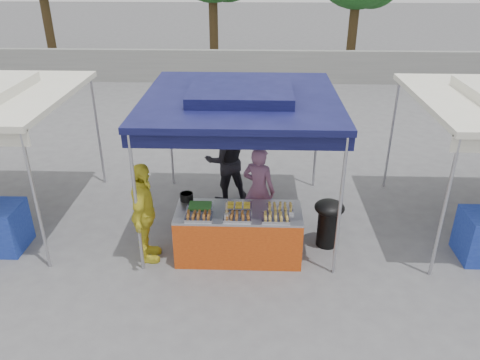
{
  "coord_description": "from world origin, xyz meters",
  "views": [
    {
      "loc": [
        0.24,
        -6.47,
        4.57
      ],
      "look_at": [
        0.0,
        0.6,
        1.05
      ],
      "focal_mm": 35.0,
      "sensor_mm": 36.0,
      "label": 1
    }
  ],
  "objects_px": {
    "vendor_woman": "(259,190)",
    "customer_person": "(144,214)",
    "vendor_table": "(239,234)",
    "helper_man": "(226,160)",
    "wok_burner": "(328,219)",
    "cooking_pot": "(187,197)"
  },
  "relations": [
    {
      "from": "cooking_pot",
      "to": "wok_burner",
      "type": "distance_m",
      "value": 2.39
    },
    {
      "from": "vendor_woman",
      "to": "wok_burner",
      "type": "bearing_deg",
      "value": -176.15
    },
    {
      "from": "vendor_woman",
      "to": "helper_man",
      "type": "bearing_deg",
      "value": -37.14
    },
    {
      "from": "vendor_table",
      "to": "helper_man",
      "type": "relative_size",
      "value": 1.16
    },
    {
      "from": "helper_man",
      "to": "cooking_pot",
      "type": "bearing_deg",
      "value": 53.03
    },
    {
      "from": "wok_burner",
      "to": "vendor_woman",
      "type": "xyz_separation_m",
      "value": [
        -1.17,
        0.43,
        0.31
      ]
    },
    {
      "from": "vendor_table",
      "to": "cooking_pot",
      "type": "bearing_deg",
      "value": 159.27
    },
    {
      "from": "vendor_table",
      "to": "helper_man",
      "type": "distance_m",
      "value": 2.02
    },
    {
      "from": "vendor_woman",
      "to": "vendor_table",
      "type": "bearing_deg",
      "value": 92.07
    },
    {
      "from": "helper_man",
      "to": "customer_person",
      "type": "distance_m",
      "value": 2.37
    },
    {
      "from": "vendor_woman",
      "to": "customer_person",
      "type": "bearing_deg",
      "value": 51.11
    },
    {
      "from": "wok_burner",
      "to": "customer_person",
      "type": "bearing_deg",
      "value": -178.75
    },
    {
      "from": "cooking_pot",
      "to": "customer_person",
      "type": "relative_size",
      "value": 0.13
    },
    {
      "from": "cooking_pot",
      "to": "wok_burner",
      "type": "bearing_deg",
      "value": 1.27
    },
    {
      "from": "vendor_woman",
      "to": "customer_person",
      "type": "relative_size",
      "value": 0.96
    },
    {
      "from": "cooking_pot",
      "to": "vendor_woman",
      "type": "bearing_deg",
      "value": 21.93
    },
    {
      "from": "vendor_table",
      "to": "customer_person",
      "type": "relative_size",
      "value": 1.18
    },
    {
      "from": "vendor_table",
      "to": "wok_burner",
      "type": "relative_size",
      "value": 2.37
    },
    {
      "from": "wok_burner",
      "to": "helper_man",
      "type": "distance_m",
      "value": 2.42
    },
    {
      "from": "wok_burner",
      "to": "helper_man",
      "type": "bearing_deg",
      "value": 130.69
    },
    {
      "from": "helper_man",
      "to": "customer_person",
      "type": "bearing_deg",
      "value": 42.51
    },
    {
      "from": "vendor_woman",
      "to": "customer_person",
      "type": "distance_m",
      "value": 2.02
    }
  ]
}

